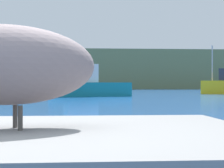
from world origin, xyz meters
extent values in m
cube|color=#6B7A51|center=(0.00, 82.49, 4.01)|extent=(140.00, 16.79, 8.01)
ellipsoid|color=gray|center=(0.41, 0.07, 1.10)|extent=(1.22, 0.84, 0.49)
cylinder|color=#4C4742|center=(0.49, 0.01, 0.78)|extent=(0.03, 0.03, 0.15)
cylinder|color=#4C4742|center=(0.44, 0.16, 0.78)|extent=(0.03, 0.03, 0.15)
cube|color=teal|center=(1.48, 29.28, 0.57)|extent=(6.77, 3.83, 1.13)
cube|color=silver|center=(0.73, 29.06, 1.86)|extent=(2.80, 2.22, 1.46)
cylinder|color=#B2B2B2|center=(-0.38, 28.74, 2.79)|extent=(0.12, 0.12, 3.31)
cylinder|color=#3F382D|center=(-1.49, 28.42, 1.48)|extent=(0.10, 0.10, 0.70)
cylinder|color=#B2B2B2|center=(13.98, 36.40, 3.14)|extent=(0.12, 0.12, 3.56)
camera|label=1|loc=(0.87, -2.38, 0.98)|focal=62.85mm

